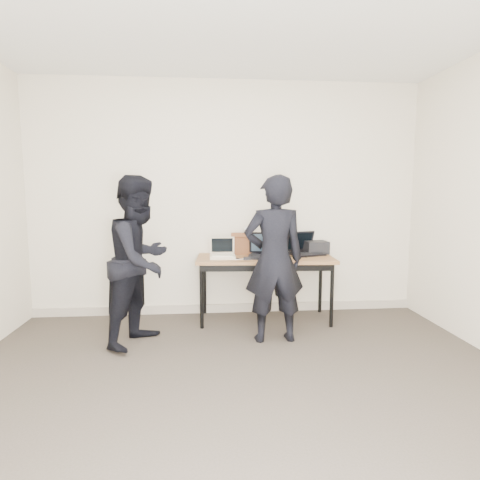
{
  "coord_description": "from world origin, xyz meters",
  "views": [
    {
      "loc": [
        -0.25,
        -2.43,
        1.45
      ],
      "look_at": [
        0.1,
        1.6,
        0.95
      ],
      "focal_mm": 30.0,
      "sensor_mm": 36.0,
      "label": 1
    }
  ],
  "objects": [
    {
      "name": "equipment_box",
      "position": [
        1.04,
        2.1,
        0.79
      ],
      "size": [
        0.27,
        0.24,
        0.15
      ],
      "primitive_type": "cube",
      "rotation": [
        0.0,
        0.0,
        0.1
      ],
      "color": "black",
      "rests_on": "desk"
    },
    {
      "name": "person_observer",
      "position": [
        -0.86,
        1.35,
        0.8
      ],
      "size": [
        0.88,
        0.96,
        1.59
      ],
      "primitive_type": "imported",
      "rotation": [
        0.0,
        0.0,
        1.11
      ],
      "color": "black",
      "rests_on": "ground"
    },
    {
      "name": "person_typist",
      "position": [
        0.4,
        1.3,
        0.8
      ],
      "size": [
        0.61,
        0.42,
        1.6
      ],
      "primitive_type": "imported",
      "rotation": [
        0.0,
        0.0,
        3.2
      ],
      "color": "black",
      "rests_on": "ground"
    },
    {
      "name": "baseboard",
      "position": [
        0.0,
        2.23,
        0.05
      ],
      "size": [
        4.5,
        0.03,
        0.1
      ],
      "primitive_type": "cube",
      "color": "#B1A493",
      "rests_on": "ground"
    },
    {
      "name": "tissue",
      "position": [
        0.26,
        2.14,
        1.0
      ],
      "size": [
        0.13,
        0.1,
        0.08
      ],
      "primitive_type": "ellipsoid",
      "rotation": [
        0.0,
        0.0,
        -0.03
      ],
      "color": "white",
      "rests_on": "leather_satchel"
    },
    {
      "name": "leather_satchel",
      "position": [
        0.23,
        2.14,
        0.85
      ],
      "size": [
        0.38,
        0.21,
        0.25
      ],
      "rotation": [
        0.0,
        0.0,
        -0.1
      ],
      "color": "brown",
      "rests_on": "desk"
    },
    {
      "name": "desk",
      "position": [
        0.41,
        1.91,
        0.66
      ],
      "size": [
        1.53,
        0.73,
        0.72
      ],
      "rotation": [
        0.0,
        0.0,
        -0.06
      ],
      "color": "brown",
      "rests_on": "ground"
    },
    {
      "name": "laptop_right",
      "position": [
        0.88,
        2.05,
        0.78
      ],
      "size": [
        0.44,
        0.43,
        0.26
      ],
      "rotation": [
        0.0,
        0.0,
        0.31
      ],
      "color": "black",
      "rests_on": "desk"
    },
    {
      "name": "room",
      "position": [
        0.0,
        0.0,
        1.35
      ],
      "size": [
        4.6,
        4.6,
        2.8
      ],
      "color": "#413931",
      "rests_on": "ground"
    },
    {
      "name": "laptop_center",
      "position": [
        0.4,
        1.9,
        0.78
      ],
      "size": [
        0.4,
        0.39,
        0.27
      ],
      "rotation": [
        0.0,
        0.0,
        -0.17
      ],
      "color": "black",
      "rests_on": "desk"
    },
    {
      "name": "power_brick",
      "position": [
        0.19,
        1.74,
        0.73
      ],
      "size": [
        0.08,
        0.05,
        0.03
      ],
      "primitive_type": "cube",
      "rotation": [
        0.0,
        0.0,
        -0.04
      ],
      "color": "black",
      "rests_on": "desk"
    },
    {
      "name": "cables",
      "position": [
        0.45,
        1.91,
        0.72
      ],
      "size": [
        1.16,
        0.43,
        0.01
      ],
      "rotation": [
        0.0,
        0.0,
        0.02
      ],
      "color": "silver",
      "rests_on": "desk"
    },
    {
      "name": "laptop_beige",
      "position": [
        -0.07,
        1.9,
        0.76
      ],
      "size": [
        0.28,
        0.27,
        0.22
      ],
      "rotation": [
        0.0,
        0.0,
        -0.02
      ],
      "color": "beige",
      "rests_on": "desk"
    }
  ]
}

